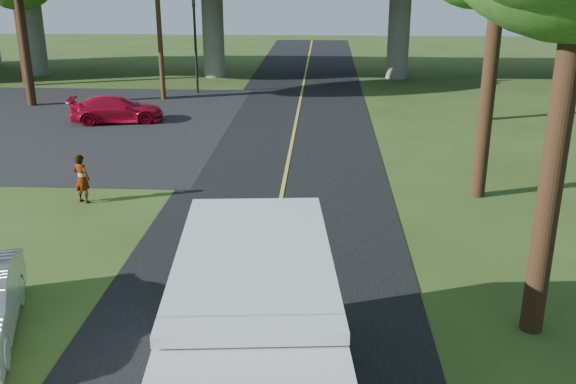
# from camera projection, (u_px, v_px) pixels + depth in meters

# --- Properties ---
(ground) EXTENTS (120.00, 120.00, 0.00)m
(ground) POSITION_uv_depth(u_px,v_px,m) (252.00, 348.00, 12.18)
(ground) COLOR #314217
(ground) RESTS_ON ground
(road) EXTENTS (7.00, 90.00, 0.02)m
(road) POSITION_uv_depth(u_px,v_px,m) (284.00, 182.00, 21.60)
(road) COLOR black
(road) RESTS_ON ground
(parking_lot) EXTENTS (16.00, 18.00, 0.01)m
(parking_lot) POSITION_uv_depth(u_px,v_px,m) (58.00, 123.00, 29.72)
(parking_lot) COLOR black
(parking_lot) RESTS_ON ground
(lane_line) EXTENTS (0.12, 90.00, 0.01)m
(lane_line) POSITION_uv_depth(u_px,v_px,m) (284.00, 181.00, 21.59)
(lane_line) COLOR gold
(lane_line) RESTS_ON road
(overpass) EXTENTS (54.00, 10.00, 7.30)m
(overpass) POSITION_uv_depth(u_px,v_px,m) (305.00, 6.00, 40.82)
(overpass) COLOR slate
(overpass) RESTS_ON ground
(traffic_signal) EXTENTS (0.18, 0.22, 5.20)m
(traffic_signal) POSITION_uv_depth(u_px,v_px,m) (195.00, 36.00, 35.94)
(traffic_signal) COLOR black
(traffic_signal) RESTS_ON ground
(utility_pole) EXTENTS (1.60, 0.26, 9.00)m
(utility_pole) POSITION_uv_depth(u_px,v_px,m) (158.00, 13.00, 33.67)
(utility_pole) COLOR #472D19
(utility_pole) RESTS_ON ground
(step_van) EXTENTS (2.98, 6.72, 2.74)m
(step_van) POSITION_uv_depth(u_px,v_px,m) (255.00, 344.00, 9.61)
(step_van) COLOR silver
(step_van) RESTS_ON ground
(red_sedan) EXTENTS (4.54, 2.61, 1.24)m
(red_sedan) POSITION_uv_depth(u_px,v_px,m) (117.00, 109.00, 29.79)
(red_sedan) COLOR #B30B28
(red_sedan) RESTS_ON ground
(pedestrian) EXTENTS (0.65, 0.54, 1.52)m
(pedestrian) POSITION_uv_depth(u_px,v_px,m) (82.00, 179.00, 19.51)
(pedestrian) COLOR gray
(pedestrian) RESTS_ON ground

